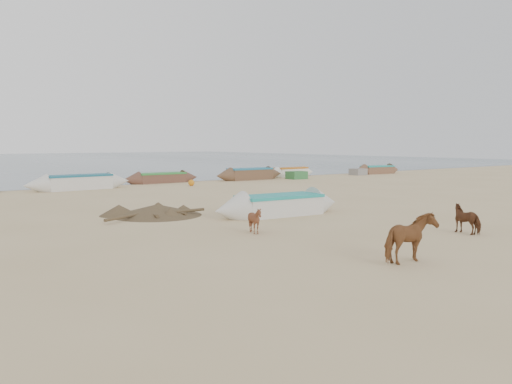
{
  "coord_description": "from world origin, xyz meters",
  "views": [
    {
      "loc": [
        -11.92,
        -12.39,
        2.99
      ],
      "look_at": [
        0.0,
        4.0,
        1.0
      ],
      "focal_mm": 35.0,
      "sensor_mm": 36.0,
      "label": 1
    }
  ],
  "objects_px": {
    "cow_adult": "(410,238)",
    "calf_front": "(255,220)",
    "near_canoe": "(280,205)",
    "calf_right": "(468,219)"
  },
  "relations": [
    {
      "from": "cow_adult",
      "to": "calf_front",
      "type": "bearing_deg",
      "value": 8.09
    },
    {
      "from": "near_canoe",
      "to": "calf_front",
      "type": "bearing_deg",
      "value": -134.93
    },
    {
      "from": "calf_right",
      "to": "near_canoe",
      "type": "relative_size",
      "value": 0.16
    },
    {
      "from": "cow_adult",
      "to": "near_canoe",
      "type": "xyz_separation_m",
      "value": [
        2.6,
        8.43,
        -0.2
      ]
    },
    {
      "from": "calf_front",
      "to": "cow_adult",
      "type": "bearing_deg",
      "value": -25.27
    },
    {
      "from": "calf_front",
      "to": "calf_right",
      "type": "xyz_separation_m",
      "value": [
        5.8,
        -4.1,
        0.03
      ]
    },
    {
      "from": "near_canoe",
      "to": "cow_adult",
      "type": "bearing_deg",
      "value": -102.64
    },
    {
      "from": "cow_adult",
      "to": "calf_front",
      "type": "xyz_separation_m",
      "value": [
        -0.73,
        5.57,
        -0.18
      ]
    },
    {
      "from": "cow_adult",
      "to": "near_canoe",
      "type": "distance_m",
      "value": 8.82
    },
    {
      "from": "calf_front",
      "to": "near_canoe",
      "type": "distance_m",
      "value": 4.39
    }
  ]
}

